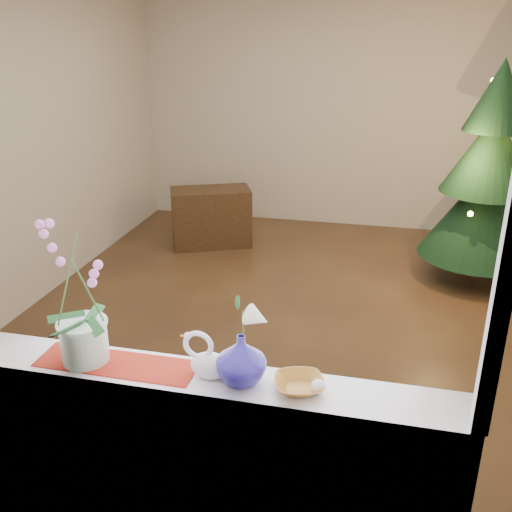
{
  "coord_description": "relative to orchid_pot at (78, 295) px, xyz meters",
  "views": [
    {
      "loc": [
        0.68,
        -4.27,
        2.27
      ],
      "look_at": [
        0.01,
        -1.4,
        1.08
      ],
      "focal_mm": 40.0,
      "sensor_mm": 36.0,
      "label": 1
    }
  ],
  "objects": [
    {
      "name": "wall_back",
      "position": [
        0.52,
        4.87,
        0.11
      ],
      "size": [
        4.5,
        0.1,
        2.7
      ],
      "primitive_type": "cube",
      "color": "beige",
      "rests_on": "ground"
    },
    {
      "name": "paperweight",
      "position": [
        1.01,
        -0.01,
        -0.29
      ],
      "size": [
        0.07,
        0.07,
        0.06
      ],
      "primitive_type": "sphere",
      "rotation": [
        0.0,
        0.0,
        -0.21
      ],
      "color": "silver",
      "rests_on": "windowsill"
    },
    {
      "name": "blue_vase",
      "position": [
        0.69,
        0.0,
        -0.19
      ],
      "size": [
        0.25,
        0.25,
        0.25
      ],
      "primitive_type": "imported",
      "rotation": [
        0.0,
        0.0,
        0.07
      ],
      "color": "navy",
      "rests_on": "windowsill"
    },
    {
      "name": "wall_front",
      "position": [
        0.52,
        -0.13,
        0.11
      ],
      "size": [
        4.5,
        0.1,
        2.7
      ],
      "primitive_type": "cube",
      "color": "beige",
      "rests_on": "ground"
    },
    {
      "name": "swan",
      "position": [
        0.56,
        0.01,
        -0.22
      ],
      "size": [
        0.25,
        0.17,
        0.2
      ],
      "primitive_type": null,
      "rotation": [
        0.0,
        0.0,
        -0.28
      ],
      "color": "silver",
      "rests_on": "windowsill"
    },
    {
      "name": "ground",
      "position": [
        0.52,
        2.37,
        -1.24
      ],
      "size": [
        5.0,
        5.0,
        0.0
      ],
      "primitive_type": "plane",
      "color": "#362116",
      "rests_on": "ground"
    },
    {
      "name": "wall_left",
      "position": [
        -1.73,
        2.37,
        0.11
      ],
      "size": [
        0.1,
        5.0,
        2.7
      ],
      "primitive_type": "cube",
      "color": "beige",
      "rests_on": "ground"
    },
    {
      "name": "window_apron",
      "position": [
        0.52,
        -0.09,
        -0.8
      ],
      "size": [
        2.2,
        0.08,
        0.88
      ],
      "primitive_type": "cube",
      "color": "white",
      "rests_on": "ground"
    },
    {
      "name": "xmas_tree",
      "position": [
        2.1,
        3.53,
        -0.22
      ],
      "size": [
        1.29,
        1.29,
        2.03
      ],
      "primitive_type": null,
      "rotation": [
        0.0,
        0.0,
        0.18
      ],
      "color": "#113318",
      "rests_on": "ground"
    },
    {
      "name": "lily",
      "position": [
        0.69,
        0.0,
        0.02
      ],
      "size": [
        0.14,
        0.08,
        0.19
      ],
      "primitive_type": null,
      "color": "silver",
      "rests_on": "blue_vase"
    },
    {
      "name": "orchid_pot",
      "position": [
        0.0,
        0.0,
        0.0
      ],
      "size": [
        0.23,
        0.23,
        0.63
      ],
      "primitive_type": null,
      "rotation": [
        0.0,
        0.0,
        -0.06
      ],
      "color": "silver",
      "rests_on": "windowsill"
    },
    {
      "name": "window_frame",
      "position": [
        0.52,
        -0.1,
        0.46
      ],
      "size": [
        2.22,
        0.06,
        1.6
      ],
      "primitive_type": null,
      "color": "white",
      "rests_on": "windowsill"
    },
    {
      "name": "amber_dish",
      "position": [
        0.93,
        -0.0,
        -0.3
      ],
      "size": [
        0.21,
        0.21,
        0.04
      ],
      "primitive_type": "imported",
      "rotation": [
        0.0,
        0.0,
        0.28
      ],
      "color": "#996220",
      "rests_on": "windowsill"
    },
    {
      "name": "windowsill",
      "position": [
        0.52,
        0.0,
        -0.34
      ],
      "size": [
        2.2,
        0.26,
        0.04
      ],
      "primitive_type": "cube",
      "color": "white",
      "rests_on": "window_apron"
    },
    {
      "name": "runner",
      "position": [
        0.14,
        0.0,
        -0.31
      ],
      "size": [
        0.7,
        0.2,
        0.01
      ],
      "primitive_type": "cube",
      "color": "maroon",
      "rests_on": "windowsill"
    },
    {
      "name": "side_table",
      "position": [
        -0.64,
        3.8,
        -0.92
      ],
      "size": [
        0.95,
        0.72,
        0.64
      ],
      "primitive_type": "cube",
      "rotation": [
        0.0,
        0.0,
        0.4
      ],
      "color": "black",
      "rests_on": "ground"
    }
  ]
}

